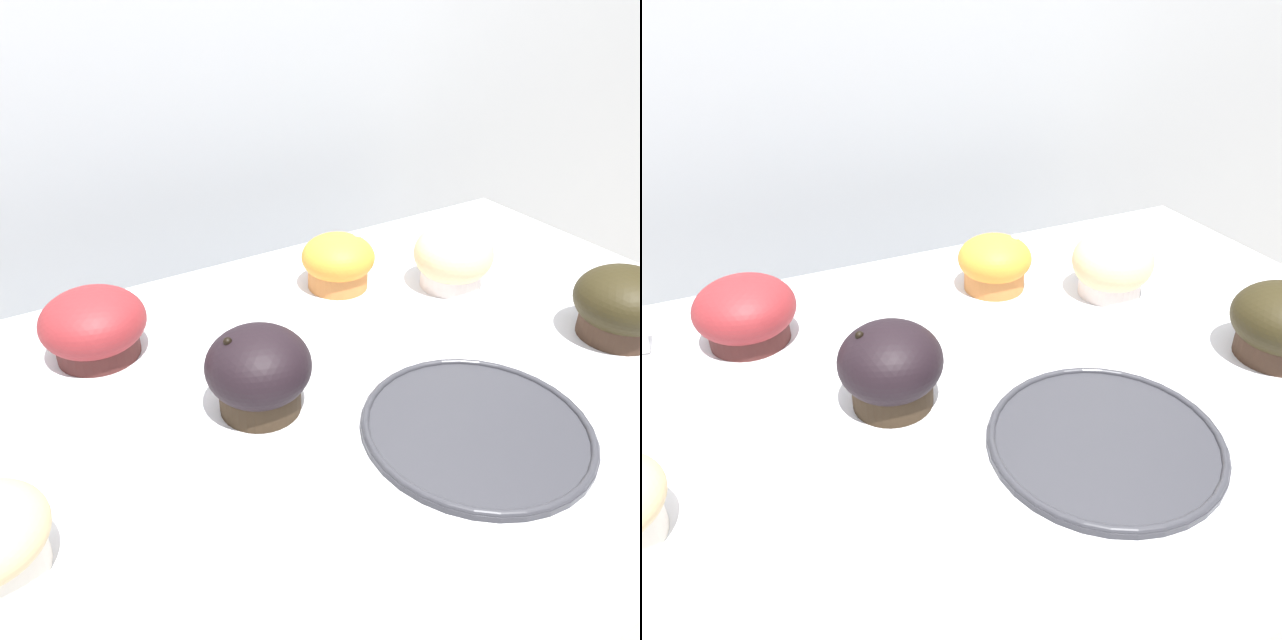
% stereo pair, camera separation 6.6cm
% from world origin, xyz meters
% --- Properties ---
extents(wall_back, '(3.20, 0.10, 1.80)m').
position_xyz_m(wall_back, '(0.00, 0.60, 0.90)').
color(wall_back, '#B2B7BC').
rests_on(wall_back, ground).
extents(muffin_front_center, '(0.10, 0.10, 0.09)m').
position_xyz_m(muffin_front_center, '(-0.10, 0.01, 1.00)').
color(muffin_front_center, '#342619').
rests_on(muffin_front_center, display_counter).
extents(muffin_back_right, '(0.11, 0.11, 0.08)m').
position_xyz_m(muffin_back_right, '(-0.20, 0.18, 0.99)').
color(muffin_back_right, '#49221F').
rests_on(muffin_back_right, display_counter).
extents(muffin_front_left, '(0.09, 0.09, 0.07)m').
position_xyz_m(muffin_front_left, '(0.10, 0.18, 0.99)').
color(muffin_front_left, '#C8793C').
rests_on(muffin_front_left, display_counter).
extents(muffin_front_right, '(0.10, 0.10, 0.08)m').
position_xyz_m(muffin_front_right, '(0.23, 0.11, 1.00)').
color(muffin_front_right, white).
rests_on(muffin_front_right, display_counter).
extents(serving_plate, '(0.21, 0.21, 0.01)m').
position_xyz_m(serving_plate, '(0.06, -0.12, 0.96)').
color(serving_plate, '#2D2D33').
rests_on(serving_plate, display_counter).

